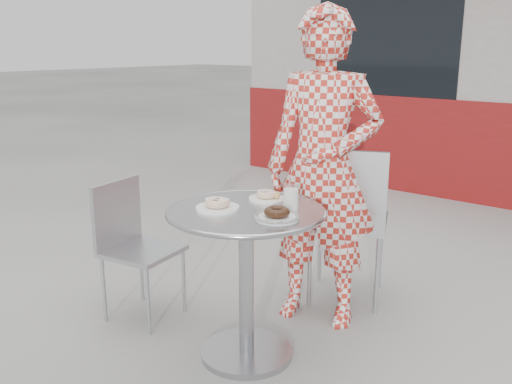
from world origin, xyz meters
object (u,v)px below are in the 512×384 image
Objects in this scene: plate_far at (267,196)px; plate_checker at (277,215)px; plate_near at (217,205)px; bistro_table at (246,247)px; chair_far at (346,252)px; seated_person at (323,170)px; chair_left at (142,277)px; milk_cup at (291,198)px.

plate_checker is (0.23, -0.23, -0.00)m from plate_far.
plate_near is at bearing -169.54° from plate_checker.
bistro_table is 0.25m from plate_near.
plate_checker is (0.17, -0.94, 0.49)m from chair_far.
seated_person is (0.01, -0.32, 0.57)m from chair_far.
chair_left is at bearing -179.00° from plate_checker.
plate_far is at bearing 60.77° from chair_far.
plate_checker is at bearing 10.46° from plate_near.
seated_person is at bearing 77.58° from plate_near.
plate_near is at bearing 57.79° from chair_far.
milk_cup is (0.13, -0.78, 0.53)m from chair_far.
seated_person is at bearing 68.08° from chair_far.
bistro_table is at bearing 37.91° from plate_near.
plate_near is at bearing -103.50° from chair_left.
seated_person reaches higher than milk_cup.
chair_far is at bearing 100.54° from plate_checker.
seated_person is (0.04, 0.60, 0.29)m from bistro_table.
seated_person is at bearing 85.88° from bistro_table.
milk_cup reaches higher than chair_left.
seated_person is 8.55× the size of plate_checker.
plate_checker is at bearing 76.06° from chair_far.
milk_cup is at bearing 39.44° from plate_near.
bistro_table is 3.80× the size of plate_checker.
plate_far is (-0.07, -0.40, -0.08)m from seated_person.
plate_near is (-0.11, -0.08, 0.21)m from bistro_table.
bistro_table is at bearing 172.78° from plate_checker.
seated_person is at bearing 79.49° from plate_far.
chair_far is 1.12m from plate_near.
chair_far is 4.66× the size of plate_near.
bistro_table is 6.46× the size of milk_cup.
milk_cup reaches higher than bistro_table.
seated_person reaches higher than chair_far.
milk_cup is at bearing 104.55° from plate_checker.
milk_cup is (-0.04, 0.16, 0.04)m from plate_checker.
seated_person is 14.53× the size of milk_cup.
seated_person is at bearing 104.45° from milk_cup.
chair_far is at bearing -48.78° from chair_left.
chair_left is at bearing -168.77° from milk_cup.
bistro_table is at bearing -139.59° from milk_cup.
bistro_table is 0.29m from plate_far.
milk_cup reaches higher than plate_near.
plate_far is 0.87× the size of plate_near.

